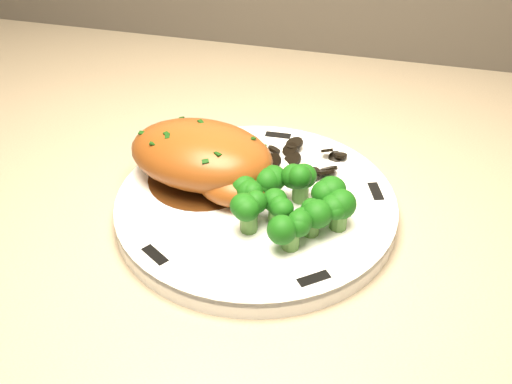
% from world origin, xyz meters
% --- Properties ---
extents(counter, '(2.04, 0.67, 1.00)m').
position_xyz_m(counter, '(-0.28, 1.67, 0.44)').
color(counter, brown).
rests_on(counter, ground).
extents(plate, '(0.29, 0.29, 0.02)m').
position_xyz_m(plate, '(-0.14, 1.58, 0.89)').
color(plate, white).
rests_on(plate, counter).
extents(rim_accent_0, '(0.02, 0.03, 0.00)m').
position_xyz_m(rim_accent_0, '(-0.03, 1.63, 0.90)').
color(rim_accent_0, black).
rests_on(rim_accent_0, plate).
extents(rim_accent_1, '(0.03, 0.01, 0.00)m').
position_xyz_m(rim_accent_1, '(-0.15, 1.71, 0.90)').
color(rim_accent_1, black).
rests_on(rim_accent_1, plate).
extents(rim_accent_2, '(0.02, 0.03, 0.00)m').
position_xyz_m(rim_accent_2, '(-0.26, 1.62, 0.90)').
color(rim_accent_2, black).
rests_on(rim_accent_2, plate).
extents(rim_accent_3, '(0.03, 0.02, 0.00)m').
position_xyz_m(rim_accent_3, '(-0.21, 1.48, 0.90)').
color(rim_accent_3, black).
rests_on(rim_accent_3, plate).
extents(rim_accent_4, '(0.03, 0.03, 0.00)m').
position_xyz_m(rim_accent_4, '(-0.07, 1.49, 0.90)').
color(rim_accent_4, black).
rests_on(rim_accent_4, plate).
extents(gravy_pool, '(0.11, 0.11, 0.00)m').
position_xyz_m(gravy_pool, '(-0.21, 1.61, 0.90)').
color(gravy_pool, '#3E1F0B').
rests_on(gravy_pool, plate).
extents(chicken_breast, '(0.16, 0.12, 0.06)m').
position_xyz_m(chicken_breast, '(-0.20, 1.60, 0.93)').
color(chicken_breast, '#964B19').
rests_on(chicken_breast, plate).
extents(mushroom_pile, '(0.08, 0.06, 0.02)m').
position_xyz_m(mushroom_pile, '(-0.11, 1.65, 0.90)').
color(mushroom_pile, black).
rests_on(mushroom_pile, plate).
extents(broccoli_florets, '(0.11, 0.10, 0.04)m').
position_xyz_m(broccoli_florets, '(-0.10, 1.56, 0.92)').
color(broccoli_florets, '#518337').
rests_on(broccoli_florets, plate).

